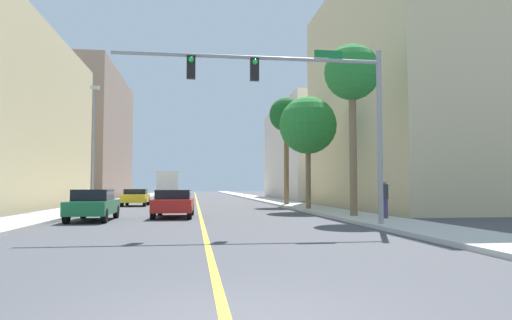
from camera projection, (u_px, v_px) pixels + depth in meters
ground at (197, 202)px, 46.64m from camera, size 192.00×192.00×0.00m
sidewalk_left at (119, 201)px, 45.60m from camera, size 2.86×168.00×0.15m
sidewalk_right at (272, 201)px, 47.69m from camera, size 2.86×168.00×0.15m
lane_marking_center at (197, 202)px, 46.64m from camera, size 0.16×144.00×0.01m
building_left_far at (55, 136)px, 61.57m from camera, size 17.23×24.52×16.72m
building_right_near at (422, 94)px, 34.06m from camera, size 12.22×20.37×16.91m
building_right_far at (327, 153)px, 59.30m from camera, size 12.95×22.25×11.85m
traffic_signal_mast at (302, 94)px, 17.28m from camera, size 10.14×0.36×6.67m
street_lamp at (94, 140)px, 29.71m from camera, size 0.56×0.28×7.96m
palm_near at (352, 75)px, 22.68m from camera, size 2.75×2.75×8.44m
palm_mid at (308, 126)px, 29.92m from camera, size 3.73×3.73×7.27m
palm_far at (286, 117)px, 37.40m from camera, size 2.77×2.77×8.65m
car_red at (174, 203)px, 23.37m from camera, size 2.05×4.40×1.40m
car_yellow at (136, 197)px, 36.83m from camera, size 1.92×3.93×1.35m
car_green at (93, 204)px, 21.07m from camera, size 1.81×4.35×1.43m
delivery_truck at (168, 185)px, 54.40m from camera, size 2.63×7.43×3.25m
pedestrian at (384, 199)px, 20.64m from camera, size 0.38×0.38×1.75m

